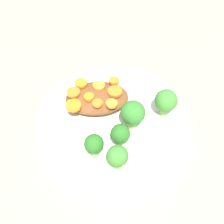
{
  "coord_description": "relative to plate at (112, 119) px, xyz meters",
  "views": [
    {
      "loc": [
        0.03,
        0.36,
        0.48
      ],
      "look_at": [
        0.0,
        0.0,
        0.04
      ],
      "focal_mm": 50.0,
      "sensor_mm": 36.0,
      "label": 1
    }
  ],
  "objects": [
    {
      "name": "broccoli_floret_2",
      "position": [
        -0.03,
        0.02,
        0.04
      ],
      "size": [
        0.04,
        0.04,
        0.06
      ],
      "color": "#7FA85B",
      "rests_on": "plate"
    },
    {
      "name": "carrot_slice_6",
      "position": [
        0.05,
        -0.06,
        0.04
      ],
      "size": [
        0.02,
        0.02,
        0.0
      ],
      "primitive_type": "cylinder",
      "color": "orange",
      "rests_on": "stew_mound"
    },
    {
      "name": "carrot_slice_8",
      "position": [
        0.07,
        -0.04,
        0.04
      ],
      "size": [
        0.03,
        0.03,
        0.0
      ],
      "primitive_type": "cylinder",
      "color": "orange",
      "rests_on": "stew_mound"
    },
    {
      "name": "carrot_slice_0",
      "position": [
        0.07,
        -0.01,
        0.04
      ],
      "size": [
        0.03,
        0.03,
        0.01
      ],
      "primitive_type": "cylinder",
      "color": "orange",
      "rests_on": "stew_mound"
    },
    {
      "name": "carrot_slice_2",
      "position": [
        -0.01,
        -0.03,
        0.04
      ],
      "size": [
        0.03,
        0.03,
        0.01
      ],
      "primitive_type": "cylinder",
      "color": "orange",
      "rests_on": "stew_mound"
    },
    {
      "name": "ground_plane",
      "position": [
        0.0,
        0.0,
        -0.01
      ],
      "size": [
        4.0,
        4.0,
        0.0
      ],
      "primitive_type": "plane",
      "color": "tan"
    },
    {
      "name": "carrot_slice_7",
      "position": [
        -0.0,
        -0.01,
        0.04
      ],
      "size": [
        0.02,
        0.02,
        0.01
      ],
      "primitive_type": "cylinder",
      "color": "orange",
      "rests_on": "stew_mound"
    },
    {
      "name": "broccoli_floret_4",
      "position": [
        -0.1,
        0.0,
        0.04
      ],
      "size": [
        0.04,
        0.04,
        0.06
      ],
      "color": "#7FA85B",
      "rests_on": "plate"
    },
    {
      "name": "broccoli_floret_3",
      "position": [
        -0.01,
        0.06,
        0.03
      ],
      "size": [
        0.03,
        0.03,
        0.04
      ],
      "color": "#759E51",
      "rests_on": "plate"
    },
    {
      "name": "stew_mound",
      "position": [
        0.03,
        -0.04,
        0.02
      ],
      "size": [
        0.12,
        0.08,
        0.03
      ],
      "primitive_type": "ellipsoid",
      "color": "brown",
      "rests_on": "plate"
    },
    {
      "name": "carrot_slice_4",
      "position": [
        -0.01,
        -0.06,
        0.04
      ],
      "size": [
        0.02,
        0.02,
        0.01
      ],
      "primitive_type": "cylinder",
      "color": "orange",
      "rests_on": "stew_mound"
    },
    {
      "name": "broccoli_floret_1",
      "position": [
        0.04,
        0.08,
        0.04
      ],
      "size": [
        0.03,
        0.03,
        0.05
      ],
      "color": "#7FA85B",
      "rests_on": "plate"
    },
    {
      "name": "carrot_slice_1",
      "position": [
        0.02,
        -0.05,
        0.04
      ],
      "size": [
        0.02,
        0.02,
        0.0
      ],
      "primitive_type": "cylinder",
      "color": "orange",
      "rests_on": "stew_mound"
    },
    {
      "name": "carrot_slice_3",
      "position": [
        0.03,
        -0.01,
        0.04
      ],
      "size": [
        0.02,
        0.02,
        0.0
      ],
      "primitive_type": "cylinder",
      "color": "orange",
      "rests_on": "stew_mound"
    },
    {
      "name": "broccoli_floret_0",
      "position": [
        0.0,
        0.1,
        0.03
      ],
      "size": [
        0.04,
        0.04,
        0.05
      ],
      "color": "#759E51",
      "rests_on": "plate"
    },
    {
      "name": "plate",
      "position": [
        0.0,
        0.0,
        0.0
      ],
      "size": [
        0.29,
        0.29,
        0.03
      ],
      "color": "white",
      "rests_on": "ground_plane"
    },
    {
      "name": "carrot_slice_5",
      "position": [
        0.04,
        -0.03,
        0.04
      ],
      "size": [
        0.02,
        0.02,
        0.01
      ],
      "primitive_type": "cylinder",
      "color": "orange",
      "rests_on": "stew_mound"
    }
  ]
}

